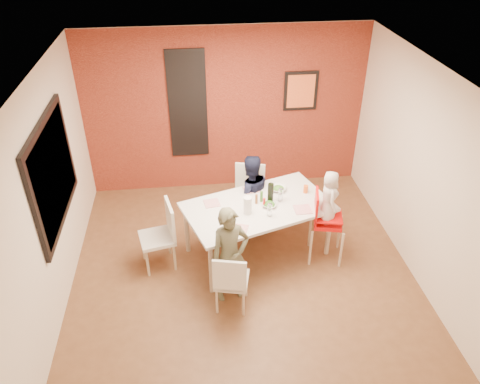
{
  "coord_description": "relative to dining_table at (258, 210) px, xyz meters",
  "views": [
    {
      "loc": [
        -0.6,
        -4.74,
        4.32
      ],
      "look_at": [
        0.0,
        0.3,
        1.05
      ],
      "focal_mm": 35.0,
      "sensor_mm": 36.0,
      "label": 1
    }
  ],
  "objects": [
    {
      "name": "wall_left",
      "position": [
        -2.5,
        -0.33,
        0.62
      ],
      "size": [
        0.02,
        4.5,
        2.7
      ],
      "primitive_type": "cube",
      "color": "#EEDEC5",
      "rests_on": "ground"
    },
    {
      "name": "ceiling",
      "position": [
        -0.25,
        -0.33,
        1.97
      ],
      "size": [
        4.5,
        4.5,
        0.02
      ],
      "primitive_type": "cube",
      "color": "white",
      "rests_on": "wall_back"
    },
    {
      "name": "sippy_cup",
      "position": [
        0.7,
        0.24,
        0.13
      ],
      "size": [
        0.06,
        0.06,
        0.11
      ],
      "primitive_type": "cylinder",
      "color": "orange",
      "rests_on": "dining_table"
    },
    {
      "name": "child_near",
      "position": [
        -0.46,
        -0.79,
        -0.08
      ],
      "size": [
        0.54,
        0.42,
        1.3
      ],
      "primitive_type": "imported",
      "rotation": [
        0.0,
        0.0,
        0.24
      ],
      "color": "brown",
      "rests_on": "ground"
    },
    {
      "name": "salad_bowl_a",
      "position": [
        0.15,
        -0.03,
        0.09
      ],
      "size": [
        0.24,
        0.24,
        0.05
      ],
      "primitive_type": "imported",
      "rotation": [
        0.0,
        0.0,
        -0.31
      ],
      "color": "white",
      "rests_on": "dining_table"
    },
    {
      "name": "ground",
      "position": [
        -0.25,
        -0.33,
        -0.73
      ],
      "size": [
        4.5,
        4.5,
        0.0
      ],
      "primitive_type": "plane",
      "color": "brown",
      "rests_on": "ground"
    },
    {
      "name": "condiment_brown",
      "position": [
        -0.02,
        0.05,
        0.14
      ],
      "size": [
        0.04,
        0.04,
        0.14
      ],
      "primitive_type": "cylinder",
      "color": "brown",
      "rests_on": "dining_table"
    },
    {
      "name": "high_chair",
      "position": [
        0.87,
        -0.18,
        -0.1
      ],
      "size": [
        0.52,
        0.52,
        1.04
      ],
      "rotation": [
        0.0,
        0.0,
        1.35
      ],
      "color": "red",
      "rests_on": "ground"
    },
    {
      "name": "condiment_red",
      "position": [
        0.08,
        -0.02,
        0.13
      ],
      "size": [
        0.03,
        0.03,
        0.12
      ],
      "primitive_type": "cylinder",
      "color": "red",
      "rests_on": "dining_table"
    },
    {
      "name": "chair_left",
      "position": [
        -1.28,
        -0.08,
        -0.19
      ],
      "size": [
        0.52,
        0.52,
        0.95
      ],
      "rotation": [
        0.0,
        0.0,
        4.93
      ],
      "color": "white",
      "rests_on": "ground"
    },
    {
      "name": "plate_far_mid",
      "position": [
        -0.04,
        0.4,
        0.08
      ],
      "size": [
        0.23,
        0.23,
        0.01
      ],
      "primitive_type": "cube",
      "rotation": [
        0.0,
        0.0,
        0.21
      ],
      "color": "white",
      "rests_on": "dining_table"
    },
    {
      "name": "wall_right",
      "position": [
        2.0,
        -0.33,
        0.62
      ],
      "size": [
        0.02,
        4.5,
        2.7
      ],
      "primitive_type": "cube",
      "color": "#EEDEC5",
      "rests_on": "ground"
    },
    {
      "name": "plate_far_left",
      "position": [
        -0.61,
        0.12,
        0.08
      ],
      "size": [
        0.23,
        0.23,
        0.01
      ],
      "primitive_type": "cube",
      "rotation": [
        0.0,
        0.0,
        0.17
      ],
      "color": "white",
      "rests_on": "dining_table"
    },
    {
      "name": "art_print_canvas",
      "position": [
        0.95,
        1.87,
        0.92
      ],
      "size": [
        0.44,
        0.01,
        0.54
      ],
      "primitive_type": "cube",
      "color": "orange",
      "rests_on": "wall_back"
    },
    {
      "name": "picture_window_pane",
      "position": [
        -2.45,
        -0.13,
        0.82
      ],
      "size": [
        0.02,
        1.55,
        1.15
      ],
      "primitive_type": "cube",
      "color": "black",
      "rests_on": "wall_left"
    },
    {
      "name": "glassblock_strip",
      "position": [
        -0.85,
        1.89,
        0.77
      ],
      "size": [
        0.55,
        0.03,
        1.7
      ],
      "primitive_type": "cube",
      "color": "silver",
      "rests_on": "wall_back"
    },
    {
      "name": "wall_back",
      "position": [
        -0.25,
        1.92,
        0.62
      ],
      "size": [
        4.5,
        0.02,
        2.7
      ],
      "primitive_type": "cube",
      "color": "#EEDEC5",
      "rests_on": "ground"
    },
    {
      "name": "chair_near",
      "position": [
        -0.47,
        -1.03,
        -0.25
      ],
      "size": [
        0.47,
        0.47,
        0.85
      ],
      "rotation": [
        0.0,
        0.0,
        2.91
      ],
      "color": "silver",
      "rests_on": "ground"
    },
    {
      "name": "toddler",
      "position": [
        0.9,
        -0.19,
        0.26
      ],
      "size": [
        0.24,
        0.37,
        0.74
      ],
      "primitive_type": "imported",
      "rotation": [
        0.0,
        0.0,
        1.56
      ],
      "color": "beige",
      "rests_on": "high_chair"
    },
    {
      "name": "picture_window_frame",
      "position": [
        -2.47,
        -0.13,
        0.82
      ],
      "size": [
        0.05,
        1.7,
        1.3
      ],
      "primitive_type": "cube",
      "color": "black",
      "rests_on": "wall_left"
    },
    {
      "name": "plate_near_left",
      "position": [
        -0.31,
        -0.49,
        0.08
      ],
      "size": [
        0.26,
        0.26,
        0.01
      ],
      "primitive_type": "cube",
      "rotation": [
        0.0,
        0.0,
        -0.32
      ],
      "color": "white",
      "rests_on": "dining_table"
    },
    {
      "name": "wine_glass_a",
      "position": [
        0.11,
        -0.24,
        0.16
      ],
      "size": [
        0.06,
        0.06,
        0.18
      ],
      "primitive_type": "cylinder",
      "color": "white",
      "rests_on": "dining_table"
    },
    {
      "name": "wall_front",
      "position": [
        -0.25,
        -2.58,
        0.62
      ],
      "size": [
        4.5,
        0.02,
        2.7
      ],
      "primitive_type": "cube",
      "color": "#EEDEC5",
      "rests_on": "ground"
    },
    {
      "name": "paper_towel_roll",
      "position": [
        -0.16,
        -0.15,
        0.19
      ],
      "size": [
        0.11,
        0.11,
        0.24
      ],
      "primitive_type": "cylinder",
      "color": "white",
      "rests_on": "dining_table"
    },
    {
      "name": "wine_glass_b",
      "position": [
        0.32,
        0.07,
        0.17
      ],
      "size": [
        0.07,
        0.07,
        0.19
      ],
      "primitive_type": "cylinder",
      "color": "white",
      "rests_on": "dining_table"
    },
    {
      "name": "salad_bowl_b",
      "position": [
        0.34,
        0.34,
        0.1
      ],
      "size": [
        0.28,
        0.28,
        0.05
      ],
      "primitive_type": "imported",
      "rotation": [
        0.0,
        0.0,
        -0.42
      ],
      "color": "silver",
      "rests_on": "dining_table"
    },
    {
      "name": "glassblock_surround",
      "position": [
        -0.85,
        1.88,
        0.77
      ],
      "size": [
        0.6,
        0.03,
        1.76
      ],
      "primitive_type": "cube",
      "color": "black",
      "rests_on": "wall_back"
    },
    {
      "name": "chair_far",
      "position": [
        -0.02,
        0.74,
        -0.19
      ],
      "size": [
        0.54,
        0.54,
        0.96
      ],
      "rotation": [
        0.0,
        0.0,
        -0.26
      ],
      "color": "white",
      "rests_on": "ground"
    },
    {
      "name": "plate_near_right",
      "position": [
        0.57,
        -0.17,
        0.08
      ],
      "size": [
        0.22,
        0.22,
        0.01
      ],
      "primitive_type": "cube",
      "rotation": [
        0.0,
        0.0,
        0.01
      ],
      "color": "white",
      "rests_on": "dining_table"
    },
    {
      "name": "child_far",
      "position": [
        -0.04,
        0.5,
        -0.09
      ],
      "size": [
        0.69,
        0.58,
        1.27
      ],
      "primitive_type": "imported",
      "rotation": [
        0.0,
        0.0,
        3.32
      ],
      "color": "black",
      "rests_on": "ground"
    },
    {
      "name": "art_print_frame",
      "position": [
        0.95,
        1.88,
        0.92
      ],
      "size": [
        0.54,
        0.03,
        0.64
      ],
      "primitive_type": "cube",
      "color": "black",
      "rests_on": "wall_back"
    },
    {
      "name": "dining_table",
      "position": [
        0.0,
        0.0,
        0.0
      ],
      "size": [
        2.15,
        1.62,
        0.8
      ],
      "rotation": [
        0.0,
        0.0,
        0.32
      ],
      "color": "white",
      "rests_on": "ground"
    },
    {
      "name": "wine_bottle",
      "position": [
        0.17,
        0.05,
        0.22
      ],
      "size": [
        0.08,
        0.08,
        0.3
      ],
      "primitive_type": "cylinder",
      "color": "black",
      "rests_on": "dining_table"
    },
    {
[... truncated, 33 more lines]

